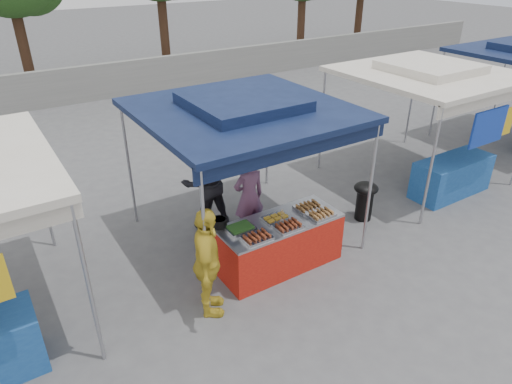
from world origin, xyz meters
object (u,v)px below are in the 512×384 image
wok_burner (365,198)px  customer_person (207,264)px  helper_man (205,182)px  vendor_woman (249,197)px  vendor_table (279,243)px  cooking_pot (220,223)px

wok_burner → customer_person: bearing=-169.5°
helper_man → customer_person: 2.35m
wok_burner → vendor_woman: size_ratio=0.48×
vendor_woman → customer_person: customer_person is taller
wok_burner → customer_person: 3.76m
vendor_woman → customer_person: 2.03m
vendor_table → cooking_pot: cooking_pot is taller
vendor_table → helper_man: 1.86m
cooking_pot → wok_burner: cooking_pot is taller
vendor_woman → customer_person: size_ratio=0.96×
cooking_pot → customer_person: 0.94m
wok_burner → helper_man: size_ratio=0.42×
helper_man → customer_person: (-1.04, -2.10, -0.07)m
vendor_woman → customer_person: (-1.51, -1.36, 0.04)m
helper_man → vendor_table: bearing=107.7°
wok_burner → vendor_table: bearing=-171.5°
vendor_woman → helper_man: bearing=-55.3°
helper_man → cooking_pot: bearing=75.9°
wok_burner → customer_person: size_ratio=0.46×
vendor_table → wok_burner: vendor_table is taller
helper_man → customer_person: helper_man is taller
cooking_pot → vendor_table: bearing=-23.1°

